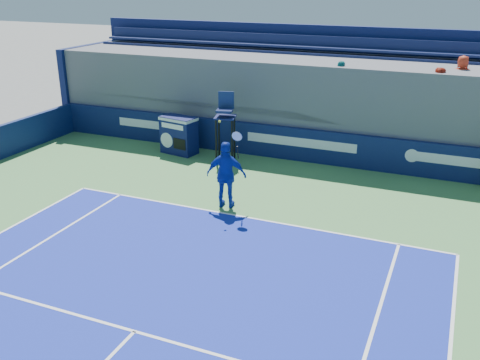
% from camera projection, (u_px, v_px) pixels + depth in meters
% --- Properties ---
extents(back_hoarding, '(20.40, 0.21, 1.20)m').
position_uv_depth(back_hoarding, '(301.00, 145.00, 19.00)').
color(back_hoarding, '#0C1745').
rests_on(back_hoarding, ground).
extents(match_clock, '(1.43, 0.94, 1.40)m').
position_uv_depth(match_clock, '(179.00, 134.00, 19.76)').
color(match_clock, '#0E1448').
rests_on(match_clock, ground).
extents(umpire_chair, '(0.86, 0.86, 2.48)m').
position_uv_depth(umpire_chair, '(225.00, 120.00, 18.62)').
color(umpire_chair, black).
rests_on(umpire_chair, ground).
extents(tennis_player, '(1.21, 0.68, 2.57)m').
position_uv_depth(tennis_player, '(226.00, 175.00, 15.06)').
color(tennis_player, '#142EA5').
rests_on(tennis_player, apron).
extents(stadium_seating, '(21.00, 4.05, 4.40)m').
position_uv_depth(stadium_seating, '(318.00, 99.00, 20.31)').
color(stadium_seating, '#54555A').
rests_on(stadium_seating, ground).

